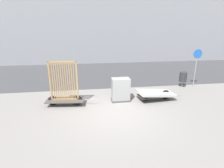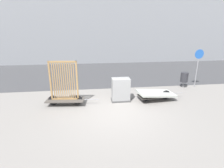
{
  "view_description": "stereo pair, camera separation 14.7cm",
  "coord_description": "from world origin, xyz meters",
  "px_view_note": "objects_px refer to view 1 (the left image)",
  "views": [
    {
      "loc": [
        -1.14,
        -6.74,
        3.51
      ],
      "look_at": [
        0.0,
        1.2,
        0.96
      ],
      "focal_mm": 28.0,
      "sensor_mm": 36.0,
      "label": 1
    },
    {
      "loc": [
        -1.0,
        -6.76,
        3.51
      ],
      "look_at": [
        0.0,
        1.2,
        0.96
      ],
      "focal_mm": 28.0,
      "sensor_mm": 36.0,
      "label": 2
    }
  ],
  "objects_px": {
    "trash_bin": "(183,77)",
    "utility_cabinet": "(121,90)",
    "bike_cart_with_bedframe": "(65,91)",
    "bike_cart_with_mattress": "(156,93)",
    "sign_post": "(197,62)"
  },
  "relations": [
    {
      "from": "bike_cart_with_bedframe",
      "to": "sign_post",
      "type": "relative_size",
      "value": 1.04
    },
    {
      "from": "sign_post",
      "to": "bike_cart_with_mattress",
      "type": "bearing_deg",
      "value": -151.34
    },
    {
      "from": "trash_bin",
      "to": "sign_post",
      "type": "height_order",
      "value": "sign_post"
    },
    {
      "from": "bike_cart_with_bedframe",
      "to": "bike_cart_with_mattress",
      "type": "height_order",
      "value": "bike_cart_with_bedframe"
    },
    {
      "from": "bike_cart_with_mattress",
      "to": "utility_cabinet",
      "type": "distance_m",
      "value": 1.81
    },
    {
      "from": "utility_cabinet",
      "to": "sign_post",
      "type": "relative_size",
      "value": 0.49
    },
    {
      "from": "trash_bin",
      "to": "utility_cabinet",
      "type": "bearing_deg",
      "value": -159.56
    },
    {
      "from": "bike_cart_with_bedframe",
      "to": "utility_cabinet",
      "type": "relative_size",
      "value": 2.14
    },
    {
      "from": "trash_bin",
      "to": "bike_cart_with_mattress",
      "type": "bearing_deg",
      "value": -144.31
    },
    {
      "from": "bike_cart_with_mattress",
      "to": "utility_cabinet",
      "type": "bearing_deg",
      "value": 166.56
    },
    {
      "from": "bike_cart_with_bedframe",
      "to": "bike_cart_with_mattress",
      "type": "distance_m",
      "value": 4.52
    },
    {
      "from": "bike_cart_with_bedframe",
      "to": "trash_bin",
      "type": "height_order",
      "value": "bike_cart_with_bedframe"
    },
    {
      "from": "bike_cart_with_bedframe",
      "to": "utility_cabinet",
      "type": "distance_m",
      "value": 2.73
    },
    {
      "from": "bike_cart_with_bedframe",
      "to": "bike_cart_with_mattress",
      "type": "bearing_deg",
      "value": 5.73
    },
    {
      "from": "bike_cart_with_mattress",
      "to": "trash_bin",
      "type": "relative_size",
      "value": 2.71
    }
  ]
}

